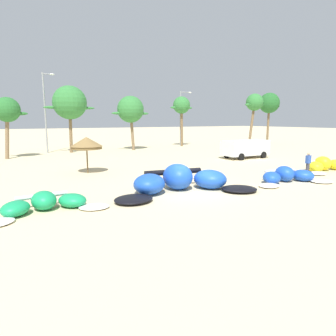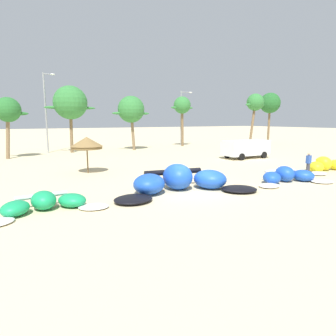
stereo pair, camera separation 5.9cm
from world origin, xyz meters
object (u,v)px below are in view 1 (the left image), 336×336
object	(u,v)px
beach_umbrella_middle	(86,143)
palm_right	(269,104)
parked_van	(245,148)
palm_center_right	(182,106)
person_near_kites	(308,164)
palm_left_of_gap	(70,103)
kite_left	(45,204)
kite_right_of_center	(326,166)
palm_center_left	(131,110)
palm_right_of_gap	(254,103)
kite_center	(287,176)
lamppost_east_center	(181,115)
palm_left	(7,111)
lamppost_west_center	(46,109)
kite_left_of_center	(181,181)

from	to	relation	value
beach_umbrella_middle	palm_right	size ratio (longest dim) A/B	0.32
parked_van	palm_center_right	xyz separation A→B (m)	(1.71, 15.03, 4.79)
person_near_kites	palm_left_of_gap	bearing A→B (deg)	116.51
kite_left	palm_left_of_gap	distance (m)	24.45
kite_right_of_center	beach_umbrella_middle	xyz separation A→B (m)	(-16.24, 8.05, 1.81)
kite_left	palm_center_left	world-z (taller)	palm_center_left
parked_van	palm_right_of_gap	size ratio (longest dim) A/B	0.66
kite_left	palm_right_of_gap	xyz separation A→B (m)	(30.98, 18.60, 5.95)
kite_right_of_center	palm_right	bearing A→B (deg)	51.03
kite_right_of_center	palm_center_right	xyz separation A→B (m)	(1.67, 23.78, 5.46)
kite_center	beach_umbrella_middle	size ratio (longest dim) A/B	2.03
beach_umbrella_middle	palm_left_of_gap	distance (m)	15.42
kite_center	person_near_kites	size ratio (longest dim) A/B	3.34
kite_right_of_center	person_near_kites	world-z (taller)	person_near_kites
palm_center_right	lamppost_east_center	size ratio (longest dim) A/B	0.89
palm_left_of_gap	beach_umbrella_middle	bearing A→B (deg)	-97.07
palm_left	kite_left	bearing A→B (deg)	-87.52
lamppost_west_center	palm_center_right	bearing A→B (deg)	-0.77
beach_umbrella_middle	lamppost_west_center	world-z (taller)	lamppost_west_center
kite_left_of_center	kite_center	bearing A→B (deg)	-10.69
palm_left	palm_right	distance (m)	38.48
kite_left	kite_center	distance (m)	14.10
palm_left	lamppost_west_center	distance (m)	5.70
palm_left	palm_center_right	bearing A→B (deg)	9.38
kite_left_of_center	lamppost_west_center	bearing A→B (deg)	99.00
palm_center_right	palm_right_of_gap	world-z (taller)	palm_right_of_gap
kite_left_of_center	palm_center_right	xyz separation A→B (m)	(14.81, 23.77, 5.33)
palm_left	palm_center_left	distance (m)	14.03
parked_van	palm_right_of_gap	bearing A→B (deg)	41.49
kite_left_of_center	kite_right_of_center	bearing A→B (deg)	-0.03
palm_right_of_gap	lamppost_west_center	xyz separation A→B (m)	(-27.81, 5.62, -1.13)
palm_right	kite_left	bearing A→B (deg)	-149.93
kite_right_of_center	palm_right_of_gap	distance (m)	22.16
kite_left	palm_left	distance (m)	20.74
lamppost_east_center	beach_umbrella_middle	bearing A→B (deg)	-137.95
palm_center_left	lamppost_west_center	xyz separation A→B (m)	(-9.84, 2.03, -0.03)
person_near_kites	palm_left	size ratio (longest dim) A/B	0.26
beach_umbrella_middle	palm_right_of_gap	xyz separation A→B (m)	(27.11, 10.36, 4.04)
kite_right_of_center	person_near_kites	bearing A→B (deg)	-172.15
kite_left	lamppost_east_center	world-z (taller)	lamppost_east_center
kite_center	palm_center_left	world-z (taller)	palm_center_left
palm_left	lamppost_west_center	size ratio (longest dim) A/B	0.66
palm_right_of_gap	palm_left	bearing A→B (deg)	177.07
kite_center	palm_left_of_gap	world-z (taller)	palm_left_of_gap
kite_center	palm_right_of_gap	distance (m)	26.66
parked_van	palm_right	xyz separation A→B (m)	(17.47, 12.78, 5.49)
kite_center	palm_center_left	xyz separation A→B (m)	(-1.04, 23.33, 4.78)
kite_left	kite_left_of_center	xyz separation A→B (m)	(6.97, 0.20, 0.24)
palm_center_right	palm_right	xyz separation A→B (m)	(15.75, -2.24, 0.69)
kite_right_of_center	palm_right_of_gap	size ratio (longest dim) A/B	0.72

